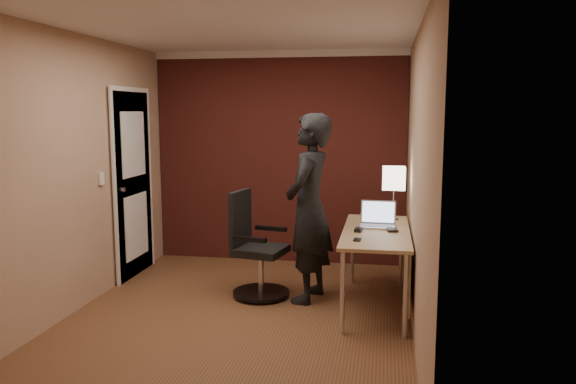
# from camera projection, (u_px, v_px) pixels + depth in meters

# --- Properties ---
(room) EXTENTS (4.00, 4.00, 4.00)m
(room) POSITION_uv_depth(u_px,v_px,m) (249.00, 150.00, 6.30)
(room) COLOR brown
(room) RESTS_ON ground
(desk) EXTENTS (0.60, 1.50, 0.73)m
(desk) POSITION_uv_depth(u_px,v_px,m) (384.00, 244.00, 5.12)
(desk) COLOR tan
(desk) RESTS_ON ground
(desk_lamp) EXTENTS (0.22, 0.22, 0.54)m
(desk_lamp) POSITION_uv_depth(u_px,v_px,m) (394.00, 179.00, 5.49)
(desk_lamp) COLOR silver
(desk_lamp) RESTS_ON desk
(laptop) EXTENTS (0.34, 0.27, 0.23)m
(laptop) POSITION_uv_depth(u_px,v_px,m) (378.00, 219.00, 5.29)
(laptop) COLOR silver
(laptop) RESTS_ON desk
(mouse) EXTENTS (0.07, 0.11, 0.03)m
(mouse) POSITION_uv_depth(u_px,v_px,m) (358.00, 230.00, 5.04)
(mouse) COLOR black
(mouse) RESTS_ON desk
(phone) EXTENTS (0.07, 0.12, 0.01)m
(phone) POSITION_uv_depth(u_px,v_px,m) (357.00, 240.00, 4.71)
(phone) COLOR black
(phone) RESTS_ON desk
(wallet) EXTENTS (0.11, 0.12, 0.02)m
(wallet) POSITION_uv_depth(u_px,v_px,m) (392.00, 230.00, 5.06)
(wallet) COLOR black
(wallet) RESTS_ON desk
(office_chair) EXTENTS (0.55, 0.62, 1.02)m
(office_chair) POSITION_uv_depth(u_px,v_px,m) (255.00, 251.00, 5.47)
(office_chair) COLOR black
(office_chair) RESTS_ON ground
(person) EXTENTS (0.55, 0.72, 1.79)m
(person) POSITION_uv_depth(u_px,v_px,m) (309.00, 208.00, 5.30)
(person) COLOR black
(person) RESTS_ON ground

